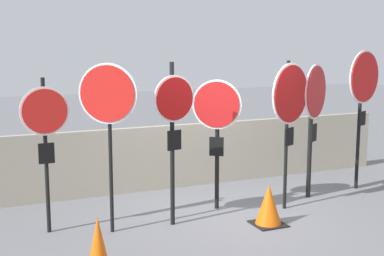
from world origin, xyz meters
The scene contains 11 objects.
ground_plane centered at (0.00, 0.00, 0.00)m, with size 40.00×40.00×0.00m, color slate.
fence_back centered at (0.00, 1.72, 0.58)m, with size 8.54×0.12×1.16m.
stop_sign_0 centered at (-2.65, 0.20, 1.54)m, with size 0.67×0.12×2.18m.
stop_sign_1 centered at (-1.86, -0.14, 1.82)m, with size 0.70×0.49×2.38m.
stop_sign_2 centered at (-0.92, -0.19, 1.62)m, with size 0.66×0.18×2.38m.
stop_sign_3 centered at (-0.03, 0.24, 1.49)m, with size 0.65×0.46×2.08m.
stop_sign_4 centered at (1.03, -0.20, 1.74)m, with size 0.89×0.40×2.37m.
stop_sign_5 centered at (1.76, 0.18, 1.63)m, with size 0.78×0.53×2.29m.
stop_sign_6 centered at (2.88, 0.29, 1.87)m, with size 0.90×0.34×2.51m.
traffic_cone_0 centered at (0.36, -0.72, 0.30)m, with size 0.46×0.46×0.61m.
traffic_cone_1 centered at (-2.34, -1.42, 0.35)m, with size 0.35×0.35×0.70m.
Camera 1 is at (-3.65, -7.20, 2.67)m, focal length 50.00 mm.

